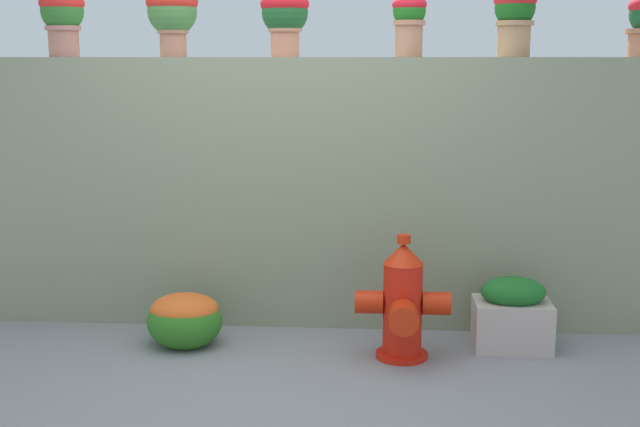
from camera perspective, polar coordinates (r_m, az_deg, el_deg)
ground_plane at (r=4.63m, az=-3.74°, el=-11.83°), size 24.00×24.00×0.00m
stone_wall at (r=5.60m, az=-2.14°, el=1.45°), size 4.98×0.32×1.76m
potted_plant_1 at (r=5.86m, az=-16.94°, el=12.68°), size 0.29×0.29×0.43m
potted_plant_2 at (r=5.65m, az=-9.91°, el=13.25°), size 0.33×0.33×0.45m
potted_plant_3 at (r=5.49m, az=-2.38°, el=13.26°), size 0.31×0.31×0.42m
potted_plant_4 at (r=5.53m, az=6.02°, el=12.92°), size 0.22×0.22×0.39m
potted_plant_5 at (r=5.59m, az=12.96°, el=12.93°), size 0.27×0.27×0.43m
fire_hydrant at (r=5.01m, az=5.58°, el=-6.13°), size 0.56×0.45×0.74m
flower_bush_left at (r=5.31m, az=-9.09°, el=-6.93°), size 0.47×0.42×0.35m
planter_box at (r=5.32m, az=12.80°, el=-6.65°), size 0.46×0.33×0.45m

